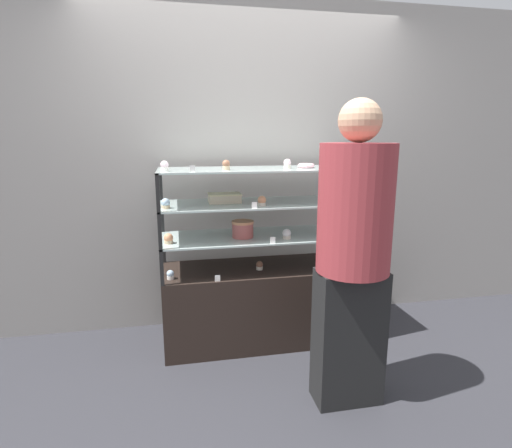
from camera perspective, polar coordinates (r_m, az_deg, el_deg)
The scene contains 27 objects.
ground_plane at distance 3.26m, azimuth 0.00°, elevation -15.98°, with size 20.00×20.00×0.00m, color #2D2D33.
back_wall at distance 3.28m, azimuth -1.41°, elevation 8.05°, with size 8.00×0.05×2.60m.
display_base at distance 3.13m, azimuth 0.00°, elevation -11.26°, with size 1.38×0.54×0.58m.
display_riser_lower at distance 2.96m, azimuth 0.00°, elevation -1.88°, with size 1.38×0.54×0.25m.
display_riser_middle at distance 2.91m, azimuth 0.00°, elevation 2.84°, with size 1.38×0.54×0.25m.
display_riser_upper at distance 2.88m, azimuth 0.00°, elevation 7.68°, with size 1.38×0.54×0.25m.
layer_cake_centerpiece at distance 2.89m, azimuth -1.90°, elevation -0.72°, with size 0.16×0.16×0.12m.
sheet_cake_frosted at distance 2.91m, azimuth -4.52°, elevation 3.74°, with size 0.23×0.16×0.07m.
cupcake_0 at distance 2.83m, azimuth -12.13°, elevation -7.11°, with size 0.05×0.05×0.06m.
cupcake_1 at distance 2.96m, azimuth 0.50°, elevation -5.95°, with size 0.05×0.05×0.06m.
cupcake_2 at distance 3.15m, azimuth 11.86°, elevation -5.10°, with size 0.05×0.05×0.06m.
price_tag_0 at distance 2.74m, azimuth -5.51°, elevation -7.72°, with size 0.04×0.00×0.04m.
cupcake_3 at distance 2.79m, azimuth -12.39°, elevation -2.07°, with size 0.06×0.06×0.07m.
cupcake_4 at distance 2.86m, azimuth 4.42°, elevation -1.46°, with size 0.06×0.06×0.07m.
cupcake_5 at distance 3.01m, azimuth 12.23°, elevation -1.00°, with size 0.06×0.06×0.07m.
price_tag_1 at distance 2.73m, azimuth 2.41°, elevation -2.35°, with size 0.04×0.00×0.04m.
cupcake_6 at distance 2.73m, azimuth -12.79°, elevation 2.84°, with size 0.06×0.06×0.07m.
cupcake_7 at distance 2.77m, azimuth 0.84°, elevation 3.29°, with size 0.06×0.06×0.07m.
cupcake_8 at distance 2.97m, azimuth 12.31°, elevation 3.62°, with size 0.06×0.06×0.07m.
price_tag_2 at distance 2.65m, azimuth -0.22°, elevation 2.68°, with size 0.04×0.00×0.04m.
cupcake_9 at distance 2.69m, azimuth -12.94°, elevation 8.05°, with size 0.05×0.05×0.07m.
cupcake_10 at distance 2.74m, azimuth -4.29°, elevation 8.40°, with size 0.05×0.05×0.07m.
cupcake_11 at distance 2.87m, azimuth 4.50°, elevation 8.56°, with size 0.05×0.05×0.07m.
cupcake_12 at distance 3.01m, azimuth 12.45°, elevation 8.49°, with size 0.05×0.05×0.07m.
price_tag_3 at distance 2.58m, azimuth -9.06°, elevation 7.77°, with size 0.04×0.00×0.04m.
donut_glazed at distance 2.97m, azimuth 7.17°, elevation 8.28°, with size 0.12×0.12×0.03m.
customer_figure at distance 2.28m, azimuth 13.69°, elevation -3.60°, with size 0.41×0.41×1.74m.
Camera 1 is at (-0.56, -2.81, 1.54)m, focal length 28.00 mm.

